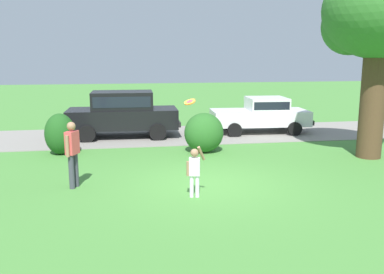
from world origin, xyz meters
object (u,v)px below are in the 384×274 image
child_thrower (195,169)px  adult_onlooker (73,151)px  parked_sedan (262,114)px  frisbee (190,102)px  parked_suv (123,112)px  oak_tree_large (379,18)px

child_thrower → adult_onlooker: (-2.98, 1.26, 0.27)m
parked_sedan → adult_onlooker: size_ratio=2.58×
parked_sedan → frisbee: (-4.45, -7.80, 1.46)m
parked_suv → oak_tree_large: bearing=-30.1°
adult_onlooker → parked_suv: bearing=79.1°
parked_sedan → frisbee: size_ratio=15.28×
child_thrower → adult_onlooker: bearing=157.2°
oak_tree_large → parked_sedan: oak_tree_large is taller
child_thrower → frisbee: bearing=106.8°
oak_tree_large → child_thrower: 8.23m
parked_suv → frisbee: (1.62, -7.71, 1.23)m
oak_tree_large → adult_onlooker: (-9.52, -1.92, -3.59)m
oak_tree_large → parked_suv: 10.15m
parked_suv → adult_onlooker: parked_suv is taller
oak_tree_large → frisbee: oak_tree_large is taller
parked_suv → adult_onlooker: 6.82m
oak_tree_large → child_thrower: bearing=-154.1°
parked_sedan → parked_suv: 6.08m
frisbee → child_thrower: bearing=-73.2°
child_thrower → adult_onlooker: adult_onlooker is taller
oak_tree_large → frisbee: 7.58m
parked_sedan → child_thrower: 9.17m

